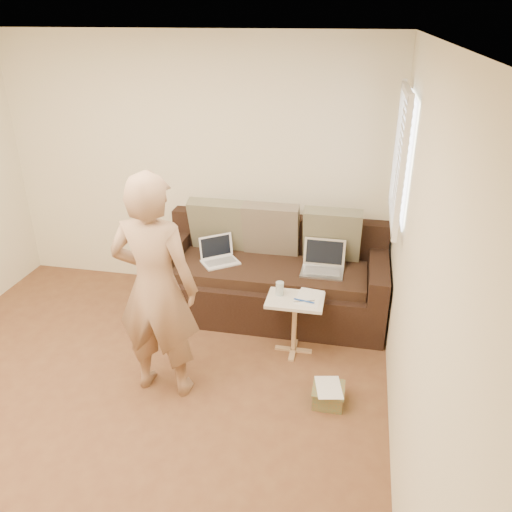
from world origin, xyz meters
The scene contains 17 objects.
floor centered at (0.00, 0.00, 0.00)m, with size 4.50×4.50×0.00m, color brown.
ceiling centered at (0.00, 0.00, 2.60)m, with size 4.50×4.50×0.00m, color white.
wall_back centered at (0.00, 2.25, 1.30)m, with size 4.00×4.00×0.00m, color beige.
wall_right centered at (2.00, 0.00, 1.30)m, with size 4.50×4.50×0.00m, color beige.
window_blinds centered at (1.95, 1.50, 1.70)m, with size 0.12×0.88×1.08m, color white, non-canonical shape.
sofa centered at (0.88, 1.77, 0.42)m, with size 2.20×0.95×0.85m, color black, non-canonical shape.
pillow_left centered at (0.28, 2.02, 0.79)m, with size 0.55×0.14×0.55m, color #66624B, non-canonical shape.
pillow_mid centered at (0.83, 2.01, 0.79)m, with size 0.55×0.14×0.55m, color brown, non-canonical shape.
pillow_right centered at (1.43, 1.99, 0.79)m, with size 0.55×0.14×0.55m, color #66624B, non-canonical shape.
laptop_silver centered at (1.37, 1.70, 0.52)m, with size 0.39×0.28×0.26m, color #B7BABC, non-canonical shape.
laptop_white centered at (0.38, 1.71, 0.52)m, with size 0.34×0.25×0.25m, color white, non-canonical shape.
person centered at (0.24, 0.47, 0.90)m, with size 0.65×0.44×1.80m, color #977152.
side_table centered at (1.19, 1.15, 0.27)m, with size 0.48×0.34×0.53m, color silver, non-canonical shape.
drinking_glass centered at (1.05, 1.19, 0.59)m, with size 0.07×0.07×0.12m, color silver, non-canonical shape.
scissors centered at (1.27, 1.11, 0.54)m, with size 0.18×0.10×0.02m, color silver, non-canonical shape.
paper_on_table centered at (1.30, 1.20, 0.53)m, with size 0.21×0.30×0.00m, color white, non-canonical shape.
striped_box centered at (1.54, 0.52, 0.08)m, with size 0.24×0.24×0.15m, color #B8531B, non-canonical shape.
Camera 1 is at (1.62, -2.64, 2.73)m, focal length 36.24 mm.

